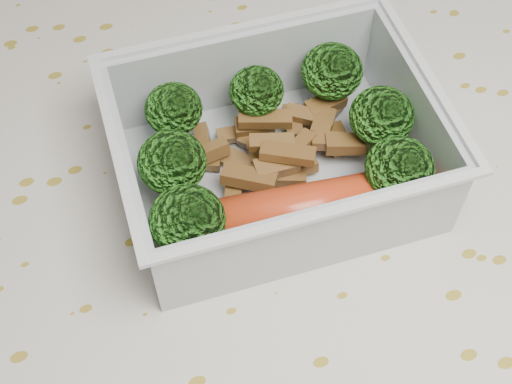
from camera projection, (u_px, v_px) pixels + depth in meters
name	position (u px, v px, depth m)	size (l,w,h in m)	color
dining_table	(271.00, 286.00, 0.51)	(1.40, 0.90, 0.75)	brown
tablecloth	(273.00, 252.00, 0.47)	(1.46, 0.96, 0.19)	beige
lunch_container	(276.00, 157.00, 0.43)	(0.20, 0.16, 0.07)	silver
broccoli_florets	(275.00, 140.00, 0.42)	(0.17, 0.12, 0.05)	#608C3F
meat_pile	(277.00, 145.00, 0.45)	(0.12, 0.07, 0.03)	brown
sausage	(304.00, 209.00, 0.42)	(0.16, 0.05, 0.03)	red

